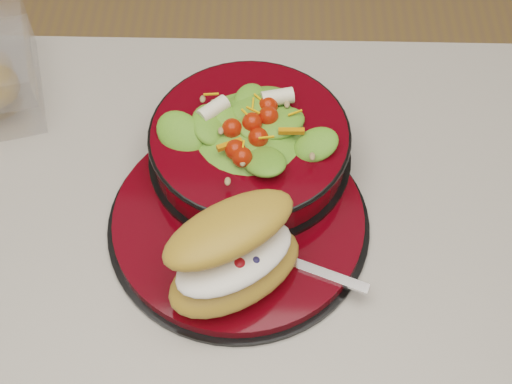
{
  "coord_description": "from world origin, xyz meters",
  "views": [
    {
      "loc": [
        -0.02,
        -0.4,
        1.61
      ],
      "look_at": [
        -0.03,
        0.07,
        0.94
      ],
      "focal_mm": 50.0,
      "sensor_mm": 36.0,
      "label": 1
    }
  ],
  "objects_px": {
    "croissant": "(235,254)",
    "fork": "(293,263)",
    "salad_bowl": "(250,139)",
    "dinner_plate": "(239,221)"
  },
  "relations": [
    {
      "from": "salad_bowl",
      "to": "fork",
      "type": "distance_m",
      "value": 0.16
    },
    {
      "from": "dinner_plate",
      "to": "croissant",
      "type": "height_order",
      "value": "croissant"
    },
    {
      "from": "dinner_plate",
      "to": "fork",
      "type": "height_order",
      "value": "fork"
    },
    {
      "from": "dinner_plate",
      "to": "fork",
      "type": "distance_m",
      "value": 0.09
    },
    {
      "from": "croissant",
      "to": "fork",
      "type": "xyz_separation_m",
      "value": [
        0.06,
        0.02,
        -0.04
      ]
    },
    {
      "from": "dinner_plate",
      "to": "salad_bowl",
      "type": "height_order",
      "value": "salad_bowl"
    },
    {
      "from": "salad_bowl",
      "to": "croissant",
      "type": "distance_m",
      "value": 0.16
    },
    {
      "from": "croissant",
      "to": "fork",
      "type": "bearing_deg",
      "value": -19.41
    },
    {
      "from": "croissant",
      "to": "fork",
      "type": "relative_size",
      "value": 1.13
    },
    {
      "from": "dinner_plate",
      "to": "salad_bowl",
      "type": "xyz_separation_m",
      "value": [
        0.01,
        0.09,
        0.05
      ]
    }
  ]
}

